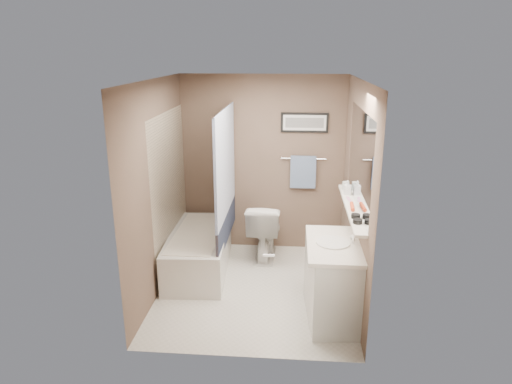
# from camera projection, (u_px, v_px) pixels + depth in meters

# --- Properties ---
(ground) EXTENTS (2.50, 2.50, 0.00)m
(ground) POSITION_uv_depth(u_px,v_px,m) (255.00, 289.00, 5.37)
(ground) COLOR silver
(ground) RESTS_ON ground
(ceiling) EXTENTS (2.20, 2.50, 0.04)m
(ceiling) POSITION_uv_depth(u_px,v_px,m) (255.00, 82.00, 4.66)
(ceiling) COLOR silver
(ceiling) RESTS_ON wall_back
(wall_back) EXTENTS (2.20, 0.04, 2.40)m
(wall_back) POSITION_uv_depth(u_px,v_px,m) (262.00, 165.00, 6.18)
(wall_back) COLOR brown
(wall_back) RESTS_ON ground
(wall_front) EXTENTS (2.20, 0.04, 2.40)m
(wall_front) POSITION_uv_depth(u_px,v_px,m) (243.00, 235.00, 3.84)
(wall_front) COLOR brown
(wall_front) RESTS_ON ground
(wall_left) EXTENTS (0.04, 2.50, 2.40)m
(wall_left) POSITION_uv_depth(u_px,v_px,m) (159.00, 189.00, 5.10)
(wall_left) COLOR brown
(wall_left) RESTS_ON ground
(wall_right) EXTENTS (0.04, 2.50, 2.40)m
(wall_right) POSITION_uv_depth(u_px,v_px,m) (354.00, 194.00, 4.93)
(wall_right) COLOR brown
(wall_right) RESTS_ON ground
(tile_surround) EXTENTS (0.02, 1.55, 2.00)m
(tile_surround) POSITION_uv_depth(u_px,v_px,m) (170.00, 193.00, 5.63)
(tile_surround) COLOR tan
(tile_surround) RESTS_ON wall_left
(curtain_rod) EXTENTS (0.02, 1.55, 0.02)m
(curtain_rod) POSITION_uv_depth(u_px,v_px,m) (224.00, 108.00, 5.27)
(curtain_rod) COLOR silver
(curtain_rod) RESTS_ON wall_left
(curtain_upper) EXTENTS (0.03, 1.45, 1.28)m
(curtain_upper) POSITION_uv_depth(u_px,v_px,m) (225.00, 163.00, 5.46)
(curtain_upper) COLOR white
(curtain_upper) RESTS_ON curtain_rod
(curtain_lower) EXTENTS (0.03, 1.45, 0.36)m
(curtain_lower) POSITION_uv_depth(u_px,v_px,m) (226.00, 226.00, 5.71)
(curtain_lower) COLOR #232C42
(curtain_lower) RESTS_ON curtain_rod
(mirror) EXTENTS (0.02, 1.60, 1.00)m
(mirror) POSITION_uv_depth(u_px,v_px,m) (360.00, 160.00, 4.66)
(mirror) COLOR silver
(mirror) RESTS_ON wall_right
(shelf) EXTENTS (0.12, 1.60, 0.03)m
(shelf) POSITION_uv_depth(u_px,v_px,m) (351.00, 207.00, 4.82)
(shelf) COLOR silver
(shelf) RESTS_ON wall_right
(towel_bar) EXTENTS (0.60, 0.02, 0.02)m
(towel_bar) POSITION_uv_depth(u_px,v_px,m) (303.00, 159.00, 6.10)
(towel_bar) COLOR silver
(towel_bar) RESTS_ON wall_back
(towel) EXTENTS (0.34, 0.05, 0.44)m
(towel) POSITION_uv_depth(u_px,v_px,m) (303.00, 172.00, 6.13)
(towel) COLOR #8BA6CB
(towel) RESTS_ON towel_bar
(art_frame) EXTENTS (0.62, 0.02, 0.26)m
(art_frame) POSITION_uv_depth(u_px,v_px,m) (305.00, 123.00, 5.97)
(art_frame) COLOR black
(art_frame) RESTS_ON wall_back
(art_mat) EXTENTS (0.56, 0.00, 0.20)m
(art_mat) POSITION_uv_depth(u_px,v_px,m) (305.00, 123.00, 5.96)
(art_mat) COLOR white
(art_mat) RESTS_ON art_frame
(art_image) EXTENTS (0.50, 0.00, 0.13)m
(art_image) POSITION_uv_depth(u_px,v_px,m) (305.00, 123.00, 5.95)
(art_image) COLOR #595959
(art_image) RESTS_ON art_mat
(door) EXTENTS (0.80, 0.02, 2.00)m
(door) POSITION_uv_depth(u_px,v_px,m) (307.00, 260.00, 3.85)
(door) COLOR silver
(door) RESTS_ON wall_front
(door_handle) EXTENTS (0.10, 0.02, 0.02)m
(door_handle) POSITION_uv_depth(u_px,v_px,m) (269.00, 256.00, 3.92)
(door_handle) COLOR silver
(door_handle) RESTS_ON door
(bathtub) EXTENTS (0.78, 1.54, 0.50)m
(bathtub) POSITION_uv_depth(u_px,v_px,m) (199.00, 251.00, 5.77)
(bathtub) COLOR silver
(bathtub) RESTS_ON ground
(tub_rim) EXTENTS (0.56, 1.36, 0.02)m
(tub_rim) POSITION_uv_depth(u_px,v_px,m) (198.00, 233.00, 5.70)
(tub_rim) COLOR white
(tub_rim) RESTS_ON bathtub
(toilet) EXTENTS (0.47, 0.78, 0.78)m
(toilet) POSITION_uv_depth(u_px,v_px,m) (265.00, 230.00, 6.09)
(toilet) COLOR white
(toilet) RESTS_ON ground
(vanity) EXTENTS (0.56, 0.93, 0.80)m
(vanity) POSITION_uv_depth(u_px,v_px,m) (333.00, 283.00, 4.70)
(vanity) COLOR silver
(vanity) RESTS_ON ground
(countertop) EXTENTS (0.54, 0.96, 0.04)m
(countertop) POSITION_uv_depth(u_px,v_px,m) (334.00, 245.00, 4.57)
(countertop) COLOR silver
(countertop) RESTS_ON vanity
(sink_basin) EXTENTS (0.34, 0.34, 0.01)m
(sink_basin) POSITION_uv_depth(u_px,v_px,m) (333.00, 242.00, 4.56)
(sink_basin) COLOR silver
(sink_basin) RESTS_ON countertop
(faucet_spout) EXTENTS (0.02, 0.02, 0.10)m
(faucet_spout) POSITION_uv_depth(u_px,v_px,m) (354.00, 239.00, 4.54)
(faucet_spout) COLOR white
(faucet_spout) RESTS_ON countertop
(faucet_knob) EXTENTS (0.05, 0.05, 0.05)m
(faucet_knob) POSITION_uv_depth(u_px,v_px,m) (352.00, 237.00, 4.64)
(faucet_knob) COLOR white
(faucet_knob) RESTS_ON countertop
(candle_bowl_near) EXTENTS (0.09, 0.09, 0.04)m
(candle_bowl_near) POSITION_uv_depth(u_px,v_px,m) (357.00, 221.00, 4.33)
(candle_bowl_near) COLOR black
(candle_bowl_near) RESTS_ON shelf
(candle_bowl_far) EXTENTS (0.09, 0.09, 0.04)m
(candle_bowl_far) POSITION_uv_depth(u_px,v_px,m) (356.00, 216.00, 4.47)
(candle_bowl_far) COLOR black
(candle_bowl_far) RESTS_ON shelf
(hair_brush_front) EXTENTS (0.05, 0.22, 0.04)m
(hair_brush_front) POSITION_uv_depth(u_px,v_px,m) (352.00, 207.00, 4.73)
(hair_brush_front) COLOR #C33C1B
(hair_brush_front) RESTS_ON shelf
(pink_comb) EXTENTS (0.05, 0.16, 0.01)m
(pink_comb) POSITION_uv_depth(u_px,v_px,m) (349.00, 199.00, 5.03)
(pink_comb) COLOR pink
(pink_comb) RESTS_ON shelf
(glass_jar) EXTENTS (0.08, 0.08, 0.10)m
(glass_jar) POSITION_uv_depth(u_px,v_px,m) (346.00, 186.00, 5.35)
(glass_jar) COLOR silver
(glass_jar) RESTS_ON shelf
(soap_bottle) EXTENTS (0.07, 0.07, 0.16)m
(soap_bottle) POSITION_uv_depth(u_px,v_px,m) (347.00, 188.00, 5.18)
(soap_bottle) COLOR #999999
(soap_bottle) RESTS_ON shelf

